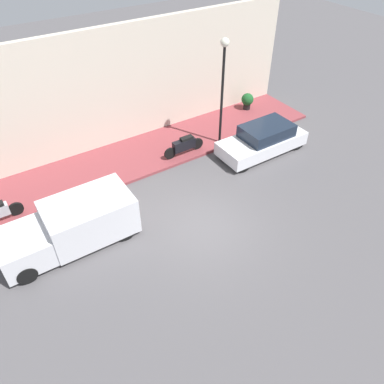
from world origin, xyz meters
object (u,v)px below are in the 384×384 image
at_px(parked_car, 263,140).
at_px(potted_plant, 247,100).
at_px(streetlamp, 223,74).
at_px(motorcycle_black, 184,145).
at_px(delivery_van, 71,226).

relative_size(parked_car, potted_plant, 4.71).
xyz_separation_m(parked_car, streetlamp, (1.63, 1.30, 2.92)).
height_order(motorcycle_black, potted_plant, potted_plant).
distance_m(delivery_van, potted_plant, 12.26).
height_order(parked_car, streetlamp, streetlamp).
distance_m(delivery_van, streetlamp, 8.96).
bearing_deg(delivery_van, motorcycle_black, -67.97).
bearing_deg(motorcycle_black, delivery_van, 112.03).
bearing_deg(streetlamp, potted_plant, -59.57).
distance_m(parked_car, streetlamp, 3.59).
height_order(streetlamp, potted_plant, streetlamp).
relative_size(parked_car, streetlamp, 0.86).
bearing_deg(streetlamp, parked_car, -141.34).
bearing_deg(parked_car, streetlamp, 38.66).
bearing_deg(potted_plant, parked_car, 150.88).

